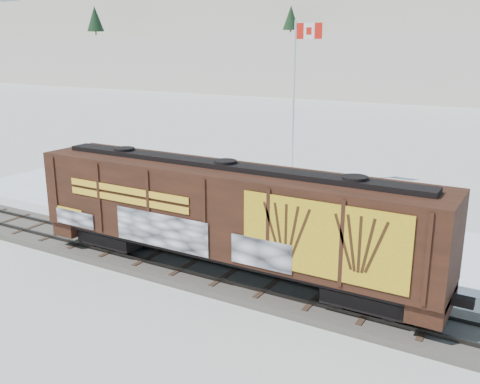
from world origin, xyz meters
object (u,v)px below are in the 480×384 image
Objects in this scene: car_dark at (363,236)px; flagpole at (294,128)px; car_silver at (105,180)px; car_white at (282,206)px; hopper_railcar at (226,212)px.

flagpole is at bearing 56.98° from car_dark.
car_silver is 0.98× the size of car_white.
car_silver reaches higher than car_white.
hopper_railcar is 3.33× the size of car_dark.
car_dark is at bearing -49.91° from flagpole.
car_dark is at bearing 57.44° from hopper_railcar.
flagpole reaches higher than car_silver.
car_silver is at bearing 101.42° from car_dark.
hopper_railcar reaches higher than car_silver.
car_dark is (18.17, -1.74, -0.04)m from car_silver.
car_white is 5.93m from car_dark.
hopper_railcar is at bearing -179.52° from car_white.
flagpole is at bearing 105.33° from hopper_railcar.
hopper_railcar is 8.83m from car_white.
car_dark is (8.11, -9.64, -3.27)m from flagpole.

